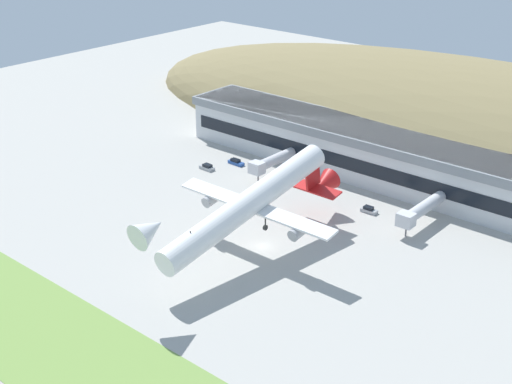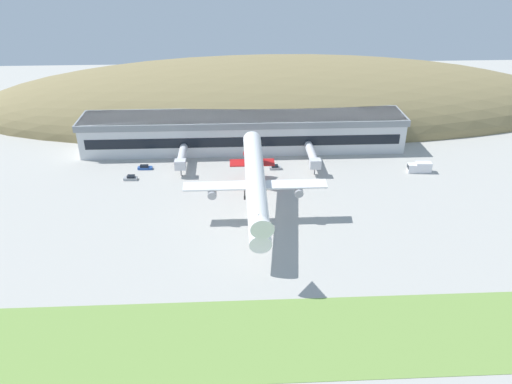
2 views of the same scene
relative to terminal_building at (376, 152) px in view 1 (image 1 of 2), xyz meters
The scene contains 11 objects.
ground_plane 45.51m from the terminal_building, 87.90° to the right, with size 337.51×337.51×0.00m, color #ADAAA3.
grass_strip_foreground 91.69m from the terminal_building, 88.97° to the right, with size 303.75×21.48×0.08m, color #759947.
hill_backdrop 42.59m from the terminal_building, 69.24° to the left, with size 250.99×79.89×43.87m, color olive.
terminal_building is the anchor object (origin of this frame).
jetway_0 25.80m from the terminal_building, 141.31° to the right, with size 3.38×15.18×5.43m.
jetway_1 27.36m from the terminal_building, 38.15° to the right, with size 3.38×16.67×5.43m.
cargo_airplane 48.82m from the terminal_building, 87.96° to the right, with size 36.93×56.06×14.21m.
service_car_0 42.49m from the terminal_building, 146.83° to the right, with size 4.14×2.00×1.47m.
service_car_1 36.12m from the terminal_building, 154.01° to the right, with size 4.59×1.70×1.42m.
service_car_2 20.97m from the terminal_building, 61.60° to the right, with size 3.81×1.78×1.41m.
traffic_cone_0 35.29m from the terminal_building, 84.76° to the right, with size 0.52×0.52×0.58m.
Camera 1 is at (81.25, -96.98, 68.94)m, focal length 50.00 mm.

